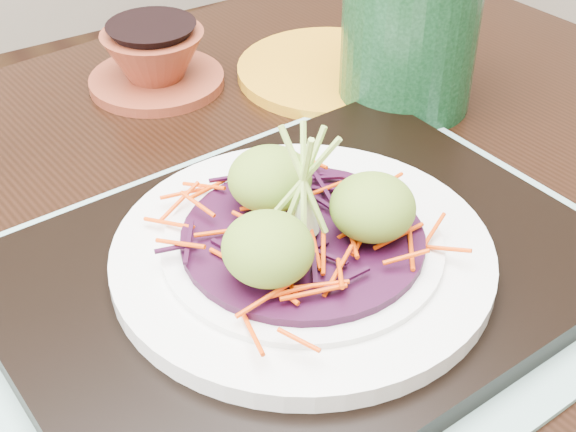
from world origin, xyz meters
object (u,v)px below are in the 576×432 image
white_plate (302,253)px  green_jar (409,32)px  dining_table (208,332)px  terracotta_bowl_set (155,62)px  yellow_plate (330,71)px  serving_tray (302,272)px

white_plate → green_jar: (0.24, 0.18, 0.05)m
dining_table → terracotta_bowl_set: terracotta_bowl_set is taller
white_plate → green_jar: green_jar is taller
white_plate → yellow_plate: white_plate is taller
dining_table → serving_tray: serving_tray is taller
white_plate → yellow_plate: size_ratio=1.38×
serving_tray → white_plate: size_ratio=1.54×
dining_table → yellow_plate: 0.33m
serving_tray → dining_table: bearing=112.7°
white_plate → terracotta_bowl_set: bearing=83.1°
serving_tray → white_plate: white_plate is taller
dining_table → green_jar: bearing=12.8°
white_plate → yellow_plate: bearing=51.9°
white_plate → terracotta_bowl_set: 0.36m
dining_table → serving_tray: bearing=-69.2°
yellow_plate → green_jar: green_jar is taller
dining_table → white_plate: size_ratio=4.57×
dining_table → white_plate: 0.16m
serving_tray → yellow_plate: bearing=47.7°
terracotta_bowl_set → yellow_plate: size_ratio=0.85×
yellow_plate → green_jar: (0.03, -0.09, 0.07)m
dining_table → yellow_plate: (0.26, 0.19, 0.11)m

